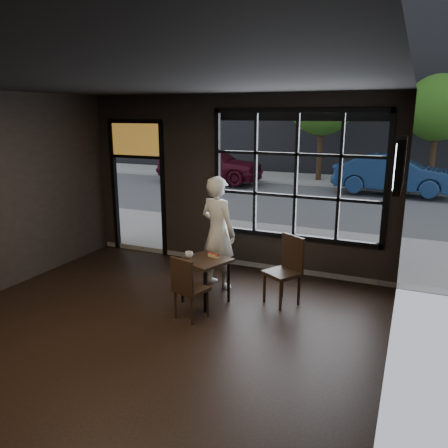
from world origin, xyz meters
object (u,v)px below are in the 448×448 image
at_px(chair_near, 191,287).
at_px(man, 218,232).
at_px(navy_car, 394,174).
at_px(cafe_table, 205,280).

xyz_separation_m(chair_near, man, (-0.15, 1.26, 0.47)).
height_order(man, navy_car, man).
bearing_deg(navy_car, cafe_table, 170.24).
xyz_separation_m(chair_near, navy_car, (2.06, 11.40, 0.31)).
distance_m(cafe_table, chair_near, 0.58).
xyz_separation_m(cafe_table, navy_car, (2.12, 10.84, 0.43)).
distance_m(cafe_table, man, 0.91).
bearing_deg(man, cafe_table, 116.42).
bearing_deg(navy_car, man, 168.97).
bearing_deg(man, chair_near, 115.22).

